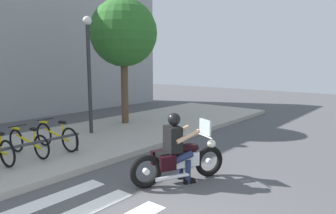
{
  "coord_description": "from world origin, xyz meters",
  "views": [
    {
      "loc": [
        -2.36,
        -2.51,
        2.45
      ],
      "look_at": [
        3.93,
        2.59,
        1.26
      ],
      "focal_mm": 32.71,
      "sensor_mm": 36.0,
      "label": 1
    }
  ],
  "objects": [
    {
      "name": "motorcycle",
      "position": [
        2.49,
        1.11,
        0.47
      ],
      "size": [
        1.97,
        1.05,
        1.26
      ],
      "color": "black",
      "rests_on": "ground"
    },
    {
      "name": "bicycle_5",
      "position": [
        1.17,
        4.8,
        0.49
      ],
      "size": [
        0.48,
        1.68,
        0.73
      ],
      "color": "black",
      "rests_on": "sidewalk"
    },
    {
      "name": "street_lamp",
      "position": [
        3.69,
        5.65,
        2.38
      ],
      "size": [
        0.28,
        0.28,
        3.88
      ],
      "color": "#2D2D33",
      "rests_on": "ground"
    },
    {
      "name": "bicycle_6",
      "position": [
        1.93,
        4.8,
        0.51
      ],
      "size": [
        0.48,
        1.74,
        0.78
      ],
      "color": "black",
      "rests_on": "sidewalk"
    },
    {
      "name": "rider",
      "position": [
        2.42,
        1.15,
        0.84
      ],
      "size": [
        0.76,
        0.7,
        1.46
      ],
      "color": "black",
      "rests_on": "ground"
    },
    {
      "name": "tree_near_rack",
      "position": [
        5.59,
        6.05,
        3.51
      ],
      "size": [
        2.5,
        2.5,
        4.78
      ],
      "color": "brown",
      "rests_on": "ground"
    },
    {
      "name": "crosswalk_stripe_5",
      "position": [
        0.02,
        2.4,
        0.0
      ],
      "size": [
        2.8,
        0.4,
        0.01
      ],
      "primitive_type": "cube",
      "color": "white",
      "rests_on": "ground"
    }
  ]
}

